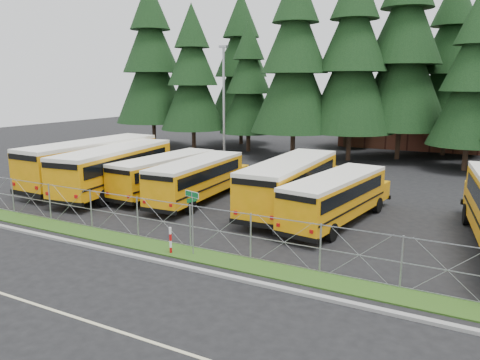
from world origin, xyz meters
name	(u,v)px	position (x,y,z in m)	size (l,w,h in m)	color
ground	(221,244)	(0.00, 0.00, 0.00)	(120.00, 120.00, 0.00)	black
curb	(182,266)	(0.00, -3.10, 0.06)	(50.00, 0.25, 0.12)	gray
grass_verge	(201,256)	(0.00, -1.70, 0.03)	(50.00, 1.40, 0.06)	#264E16
road_lane_line	(90,322)	(0.00, -8.00, 0.01)	(50.00, 0.12, 0.01)	beige
chainlink_fence	(210,229)	(0.00, -1.00, 1.00)	(44.00, 0.10, 2.00)	#9A9DA2
brick_building	(448,121)	(6.00, 40.00, 3.00)	(22.00, 10.00, 6.00)	brown
bus_0	(96,164)	(-13.98, 6.38, 1.62)	(2.93, 12.40, 3.25)	orange
bus_1	(119,170)	(-11.18, 5.60, 1.54)	(2.78, 11.76, 3.08)	orange
bus_2	(168,175)	(-8.02, 6.79, 1.28)	(2.31, 9.78, 2.56)	orange
bus_3	(200,180)	(-5.26, 6.32, 1.30)	(2.34, 9.93, 2.60)	orange
bus_5	(292,185)	(0.60, 7.05, 1.48)	(2.66, 11.28, 2.96)	orange
bus_6	(338,199)	(3.67, 5.73, 1.29)	(2.32, 9.84, 2.58)	orange
street_sign	(192,209)	(-0.39, -1.72, 2.03)	(0.81, 0.54, 2.81)	#9A9DA2
striped_bollard	(171,241)	(-1.32, -2.06, 0.60)	(0.11, 0.11, 1.20)	#B20C0C
light_standard	(224,104)	(-9.28, 16.30, 5.50)	(0.70, 0.35, 10.14)	#9A9DA2
conifer_0	(152,64)	(-24.10, 25.65, 9.19)	(8.31, 8.31, 18.37)	black
conifer_1	(193,78)	(-18.02, 24.79, 7.64)	(6.91, 6.91, 15.28)	black
conifer_2	(249,87)	(-12.29, 26.62, 6.74)	(6.10, 6.10, 13.48)	black
conifer_3	(295,64)	(-6.25, 24.18, 8.90)	(8.05, 8.05, 17.81)	black
conifer_4	(353,62)	(-1.30, 25.87, 9.04)	(8.17, 8.17, 18.08)	black
conifer_5	(404,54)	(2.66, 28.76, 9.76)	(8.83, 8.83, 19.53)	black
conifer_6	(473,82)	(8.69, 25.33, 7.22)	(6.53, 6.53, 14.44)	black
conifer_10	(241,69)	(-15.79, 31.52, 8.67)	(7.84, 7.84, 17.34)	black
conifer_11	(348,85)	(-4.04, 34.68, 6.91)	(6.25, 6.25, 13.83)	black
conifer_12	(450,65)	(6.27, 33.56, 8.87)	(8.02, 8.02, 17.75)	black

